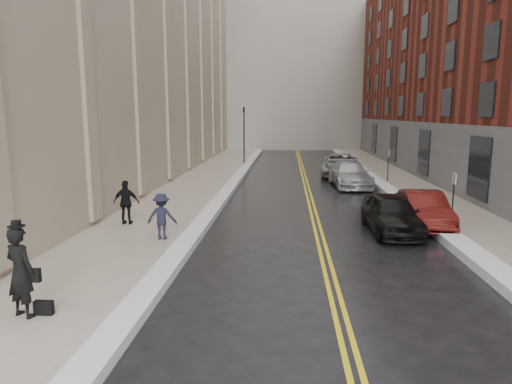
# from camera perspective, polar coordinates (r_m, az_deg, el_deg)

# --- Properties ---
(ground) EXTENTS (160.00, 160.00, 0.00)m
(ground) POSITION_cam_1_polar(r_m,az_deg,el_deg) (11.45, -2.73, -13.64)
(ground) COLOR black
(ground) RESTS_ON ground
(sidewalk_left) EXTENTS (4.00, 64.00, 0.15)m
(sidewalk_left) POSITION_cam_1_polar(r_m,az_deg,el_deg) (27.43, -8.22, 0.24)
(sidewalk_left) COLOR gray
(sidewalk_left) RESTS_ON ground
(sidewalk_right) EXTENTS (3.00, 64.00, 0.15)m
(sidewalk_right) POSITION_cam_1_polar(r_m,az_deg,el_deg) (27.91, 20.00, -0.09)
(sidewalk_right) COLOR gray
(sidewalk_right) RESTS_ON ground
(lane_stripe_a) EXTENTS (0.12, 64.00, 0.01)m
(lane_stripe_a) POSITION_cam_1_polar(r_m,az_deg,el_deg) (26.85, 6.29, -0.08)
(lane_stripe_a) COLOR gold
(lane_stripe_a) RESTS_ON ground
(lane_stripe_b) EXTENTS (0.12, 64.00, 0.01)m
(lane_stripe_b) POSITION_cam_1_polar(r_m,az_deg,el_deg) (26.86, 6.81, -0.08)
(lane_stripe_b) COLOR gold
(lane_stripe_b) RESTS_ON ground
(snow_ridge_left) EXTENTS (0.70, 60.80, 0.26)m
(snow_ridge_left) POSITION_cam_1_polar(r_m,az_deg,el_deg) (27.03, -3.45, 0.30)
(snow_ridge_left) COLOR white
(snow_ridge_left) RESTS_ON ground
(snow_ridge_right) EXTENTS (0.85, 60.80, 0.30)m
(snow_ridge_right) POSITION_cam_1_polar(r_m,az_deg,el_deg) (27.45, 16.30, 0.11)
(snow_ridge_right) COLOR white
(snow_ridge_right) RESTS_ON ground
(tower_far_right) EXTENTS (22.00, 18.00, 44.00)m
(tower_far_right) POSITION_cam_1_polar(r_m,az_deg,el_deg) (79.44, 14.14, 22.12)
(tower_far_right) COLOR slate
(tower_far_right) RESTS_ON ground
(traffic_signal) EXTENTS (0.18, 0.15, 5.20)m
(traffic_signal) POSITION_cam_1_polar(r_m,az_deg,el_deg) (40.65, -1.51, 7.65)
(traffic_signal) COLOR black
(traffic_signal) RESTS_ON ground
(parking_sign_near) EXTENTS (0.06, 0.35, 2.23)m
(parking_sign_near) POSITION_cam_1_polar(r_m,az_deg,el_deg) (19.86, 23.44, -0.32)
(parking_sign_near) COLOR black
(parking_sign_near) RESTS_ON ground
(parking_sign_far) EXTENTS (0.06, 0.35, 2.23)m
(parking_sign_far) POSITION_cam_1_polar(r_m,az_deg,el_deg) (31.32, 16.21, 3.49)
(parking_sign_far) COLOR black
(parking_sign_far) RESTS_ON ground
(car_black) EXTENTS (1.91, 4.47, 1.51)m
(car_black) POSITION_cam_1_polar(r_m,az_deg,el_deg) (18.36, 16.57, -2.60)
(car_black) COLOR black
(car_black) RESTS_ON ground
(car_maroon) EXTENTS (1.67, 4.42, 1.44)m
(car_maroon) POSITION_cam_1_polar(r_m,az_deg,el_deg) (19.71, 20.22, -2.07)
(car_maroon) COLOR #440E0C
(car_maroon) RESTS_ON ground
(car_silver_near) EXTENTS (2.53, 5.53, 1.57)m
(car_silver_near) POSITION_cam_1_polar(r_m,az_deg,el_deg) (29.46, 11.62, 2.18)
(car_silver_near) COLOR #A3A5AA
(car_silver_near) RESTS_ON ground
(car_silver_far) EXTENTS (3.33, 6.09, 1.62)m
(car_silver_far) POSITION_cam_1_polar(r_m,az_deg,el_deg) (34.60, 10.49, 3.36)
(car_silver_far) COLOR #9B9EA3
(car_silver_far) RESTS_ON ground
(pedestrian_main) EXTENTS (0.86, 0.71, 2.03)m
(pedestrian_main) POSITION_cam_1_polar(r_m,az_deg,el_deg) (11.24, -27.37, -8.88)
(pedestrian_main) COLOR black
(pedestrian_main) RESTS_ON sidewalk_left
(pedestrian_b) EXTENTS (1.07, 0.63, 1.64)m
(pedestrian_b) POSITION_cam_1_polar(r_m,az_deg,el_deg) (16.48, -11.69, -3.01)
(pedestrian_b) COLOR black
(pedestrian_b) RESTS_ON sidewalk_left
(pedestrian_c) EXTENTS (1.06, 0.46, 1.78)m
(pedestrian_c) POSITION_cam_1_polar(r_m,az_deg,el_deg) (19.03, -15.90, -1.26)
(pedestrian_c) COLOR black
(pedestrian_c) RESTS_ON sidewalk_left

